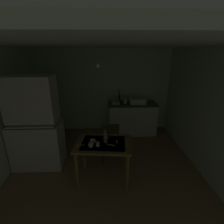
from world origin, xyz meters
name	(u,v)px	position (x,y,z in m)	size (l,w,h in m)	color
ground_plane	(105,167)	(0.00, 0.00, 0.00)	(4.88, 4.88, 0.00)	#8C6C4B
wall_back	(104,91)	(0.00, 1.99, 1.21)	(3.94, 0.10, 2.43)	silver
wall_right	(206,112)	(1.97, 0.00, 1.21)	(0.10, 3.98, 2.43)	silver
ceiling_slab	(103,42)	(0.00, 0.00, 2.48)	(3.94, 3.98, 0.10)	silver
hutch_cabinet	(35,127)	(-1.40, 0.18, 0.90)	(1.00, 0.56, 1.92)	silver
counter_cabinet	(132,118)	(0.81, 1.62, 0.46)	(1.39, 0.64, 0.93)	silver
sink_basin	(137,101)	(0.94, 1.62, 1.00)	(0.44, 0.34, 0.15)	white
hand_pump	(119,97)	(0.43, 1.67, 1.09)	(0.05, 0.27, 0.39)	#232328
mixing_bowl_counter	(116,103)	(0.32, 1.57, 0.97)	(0.23, 0.23, 0.08)	#ADD1C1
stoneware_crock	(125,101)	(0.59, 1.61, 1.00)	(0.11, 0.11, 0.15)	beige
dining_table	(103,149)	(-0.03, -0.30, 0.65)	(1.07, 0.80, 0.77)	olive
chair_far_side	(109,141)	(0.10, 0.28, 0.49)	(0.44, 0.44, 0.92)	#372B1D
serving_bowl_wide	(93,141)	(-0.22, -0.25, 0.79)	(0.11, 0.11, 0.03)	white
teacup_mint	(91,145)	(-0.24, -0.41, 0.80)	(0.09, 0.09, 0.06)	#ADD1C1
teacup_cream	(98,144)	(-0.12, -0.40, 0.81)	(0.07, 0.07, 0.07)	#9EB2C6
glass_bottle	(105,137)	(0.01, -0.27, 0.87)	(0.07, 0.07, 0.25)	olive
table_knife	(110,145)	(0.09, -0.38, 0.77)	(0.17, 0.02, 0.01)	silver
teaspoon_near_bowl	(117,141)	(0.22, -0.26, 0.77)	(0.13, 0.02, 0.01)	beige
teaspoon_by_cup	(106,138)	(0.02, -0.11, 0.77)	(0.13, 0.02, 0.01)	beige
serving_spoon	(81,145)	(-0.43, -0.37, 0.77)	(0.14, 0.02, 0.01)	beige
pendant_bulb	(98,66)	(-0.10, 0.02, 2.10)	(0.08, 0.08, 0.08)	#F9EFCC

